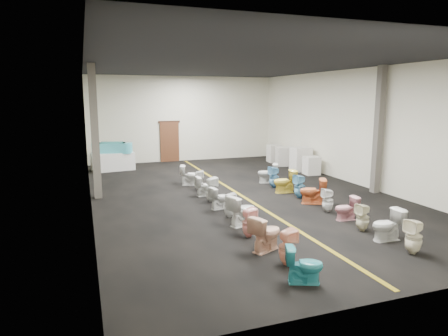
{
  "coord_description": "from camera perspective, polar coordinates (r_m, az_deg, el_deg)",
  "views": [
    {
      "loc": [
        -5.11,
        -12.99,
        3.42
      ],
      "look_at": [
        -0.17,
        1.0,
        0.77
      ],
      "focal_mm": 32.0,
      "sensor_mm": 36.0,
      "label": 1
    }
  ],
  "objects": [
    {
      "name": "appliance_crate_a",
      "position": [
        18.19,
        12.4,
        0.35
      ],
      "size": [
        0.67,
        0.67,
        0.8
      ],
      "primitive_type": "cube",
      "rotation": [
        0.0,
        0.0,
        -0.08
      ],
      "color": "silver",
      "rests_on": "floor"
    },
    {
      "name": "display_table",
      "position": [
        19.51,
        -15.59,
        0.92
      ],
      "size": [
        2.01,
        1.23,
        0.84
      ],
      "primitive_type": "cube",
      "rotation": [
        0.0,
        0.0,
        0.16
      ],
      "color": "white",
      "rests_on": "floor"
    },
    {
      "name": "toilet_right_9",
      "position": [
        16.09,
        6.24,
        -0.73
      ],
      "size": [
        0.9,
        0.72,
        0.8
      ],
      "primitive_type": "imported",
      "rotation": [
        0.0,
        0.0,
        -1.98
      ],
      "color": "silver",
      "rests_on": "floor"
    },
    {
      "name": "toilet_right_6",
      "position": [
        13.87,
        10.76,
        -2.58
      ],
      "size": [
        0.41,
        0.41,
        0.81
      ],
      "primitive_type": "imported",
      "rotation": [
        0.0,
        0.0,
        -1.45
      ],
      "color": "#6AB2D4",
      "rests_on": "floor"
    },
    {
      "name": "toilet_right_7",
      "position": [
        14.54,
        8.66,
        -1.91
      ],
      "size": [
        0.86,
        0.55,
        0.83
      ],
      "primitive_type": "imported",
      "rotation": [
        0.0,
        0.0,
        -1.69
      ],
      "color": "#F6D94A",
      "rests_on": "floor"
    },
    {
      "name": "toilet_right_4",
      "position": [
        12.38,
        14.61,
        -4.49
      ],
      "size": [
        0.37,
        0.36,
        0.73
      ],
      "primitive_type": "imported",
      "rotation": [
        0.0,
        0.0,
        -1.68
      ],
      "color": "white",
      "rests_on": "floor"
    },
    {
      "name": "toilet_right_2",
      "position": [
        10.93,
        19.21,
        -6.67
      ],
      "size": [
        0.37,
        0.36,
        0.73
      ],
      "primitive_type": "imported",
      "rotation": [
        0.0,
        0.0,
        -1.46
      ],
      "color": "beige",
      "rests_on": "floor"
    },
    {
      "name": "toilet_left_7",
      "position": [
        13.17,
        -1.85,
        -3.06
      ],
      "size": [
        0.43,
        0.42,
        0.82
      ],
      "primitive_type": "imported",
      "rotation": [
        0.0,
        0.0,
        1.72
      ],
      "color": "silver",
      "rests_on": "floor"
    },
    {
      "name": "toilet_left_2",
      "position": [
        9.11,
        6.01,
        -9.2
      ],
      "size": [
        0.92,
        0.75,
        0.82
      ],
      "primitive_type": "imported",
      "rotation": [
        0.0,
        0.0,
        2.0
      ],
      "color": "#E6AE8F",
      "rests_on": "floor"
    },
    {
      "name": "column_left",
      "position": [
        14.04,
        -17.97,
        4.87
      ],
      "size": [
        0.25,
        0.25,
        4.5
      ],
      "primitive_type": "cube",
      "color": "#59544C",
      "rests_on": "floor"
    },
    {
      "name": "toilet_left_3",
      "position": [
        9.91,
        3.56,
        -7.79
      ],
      "size": [
        0.39,
        0.39,
        0.74
      ],
      "primitive_type": "imported",
      "rotation": [
        0.0,
        0.0,
        1.75
      ],
      "color": "#F3A9A0",
      "rests_on": "floor"
    },
    {
      "name": "toilet_left_5",
      "position": [
        11.49,
        0.8,
        -5.32
      ],
      "size": [
        0.34,
        0.33,
        0.71
      ],
      "primitive_type": "imported",
      "rotation": [
        0.0,
        0.0,
        1.54
      ],
      "color": "silver",
      "rests_on": "floor"
    },
    {
      "name": "toilet_left_1",
      "position": [
        8.43,
        9.01,
        -11.08
      ],
      "size": [
        0.39,
        0.38,
        0.77
      ],
      "primitive_type": "imported",
      "rotation": [
        0.0,
        0.0,
        1.68
      ],
      "color": "#F4A98A",
      "rests_on": "floor"
    },
    {
      "name": "toilet_right_8",
      "position": [
        15.25,
        7.18,
        -1.31
      ],
      "size": [
        0.41,
        0.4,
        0.83
      ],
      "primitive_type": "imported",
      "rotation": [
        0.0,
        0.0,
        -1.48
      ],
      "color": "#6AABD6",
      "rests_on": "floor"
    },
    {
      "name": "toilet_left_6",
      "position": [
        12.34,
        -0.54,
        -4.27
      ],
      "size": [
        0.75,
        0.53,
        0.7
      ],
      "primitive_type": "imported",
      "rotation": [
        0.0,
        0.0,
        1.8
      ],
      "color": "silver",
      "rests_on": "floor"
    },
    {
      "name": "appliance_crate_c",
      "position": [
        20.34,
        8.66,
        1.67
      ],
      "size": [
        1.0,
        1.0,
        0.93
      ],
      "primitive_type": "cube",
      "rotation": [
        0.0,
        0.0,
        -0.25
      ],
      "color": "beige",
      "rests_on": "floor"
    },
    {
      "name": "door_frame",
      "position": [
        21.42,
        -7.85,
        6.56
      ],
      "size": [
        1.15,
        0.08,
        0.1
      ],
      "primitive_type": "cube",
      "color": "#331C11",
      "rests_on": "back_door"
    },
    {
      "name": "ceiling",
      "position": [
        14.0,
        2.09,
        14.56
      ],
      "size": [
        16.0,
        16.0,
        0.0
      ],
      "primitive_type": "plane",
      "rotation": [
        3.14,
        0.0,
        0.0
      ],
      "color": "black",
      "rests_on": "ground"
    },
    {
      "name": "wall_front",
      "position": [
        7.24,
        25.87,
        -0.17
      ],
      "size": [
        10.0,
        0.0,
        10.0
      ],
      "primitive_type": "plane",
      "rotation": [
        -1.57,
        0.0,
        0.0
      ],
      "color": "beige",
      "rests_on": "ground"
    },
    {
      "name": "toilet_left_0",
      "position": [
        7.74,
        11.4,
        -13.42
      ],
      "size": [
        0.79,
        0.62,
        0.7
      ],
      "primitive_type": "imported",
      "rotation": [
        0.0,
        0.0,
        1.18
      ],
      "color": "teal",
      "rests_on": "floor"
    },
    {
      "name": "appliance_crate_b",
      "position": [
        18.96,
        10.91,
        1.26
      ],
      "size": [
        0.86,
        0.86,
        1.11
      ],
      "primitive_type": "cube",
      "rotation": [
        0.0,
        0.0,
        -0.07
      ],
      "color": "silver",
      "rests_on": "floor"
    },
    {
      "name": "toilet_left_9",
      "position": [
        14.78,
        -3.65,
        -1.78
      ],
      "size": [
        0.38,
        0.37,
        0.74
      ],
      "primitive_type": "imported",
      "rotation": [
        0.0,
        0.0,
        1.45
      ],
      "color": "silver",
      "rests_on": "floor"
    },
    {
      "name": "toilet_right_3",
      "position": [
        11.74,
        17.09,
        -5.54
      ],
      "size": [
        0.69,
        0.44,
        0.67
      ],
      "primitive_type": "imported",
      "rotation": [
        0.0,
        0.0,
        -1.66
      ],
      "color": "pink",
      "rests_on": "floor"
    },
    {
      "name": "wall_left",
      "position": [
        13.04,
        -18.94,
        4.45
      ],
      "size": [
        0.0,
        16.0,
        16.0
      ],
      "primitive_type": "plane",
      "rotation": [
        1.57,
        0.0,
        1.57
      ],
      "color": "beige",
      "rests_on": "ground"
    },
    {
      "name": "toilet_left_4",
      "position": [
        10.77,
        2.62,
        -6.05
      ],
      "size": [
        0.93,
        0.72,
        0.83
      ],
      "primitive_type": "imported",
      "rotation": [
        0.0,
        0.0,
        1.92
      ],
      "color": "white",
      "rests_on": "floor"
    },
    {
      "name": "column_right",
      "position": [
        15.18,
        21.21,
        5.04
      ],
      "size": [
        0.25,
        0.25,
        4.5
      ],
      "primitive_type": "cube",
      "color": "#59544C",
      "rests_on": "floor"
    },
    {
      "name": "bathtub",
      "position": [
        19.42,
        -15.68,
        2.81
      ],
      "size": [
        1.84,
        0.87,
        0.55
      ],
      "rotation": [
        0.0,
        0.0,
        -0.18
      ],
      "color": "#44B4C5",
      "rests_on": "display_table"
    },
    {
      "name": "floor",
      "position": [
        14.37,
        1.98,
        -3.63
      ],
      "size": [
        16.0,
        16.0,
        0.0
      ],
      "primitive_type": "plane",
      "color": "black",
      "rests_on": "ground"
    },
    {
      "name": "wall_back",
      "position": [
        21.63,
        -5.79,
        6.99
      ],
      "size": [
        10.0,
        0.0,
        10.0
      ],
      "primitive_type": "plane",
      "rotation": [
        1.57,
        0.0,
        0.0
      ],
      "color": "beige",
      "rests_on": "ground"
    },
    {
      "name": "toilet_right_0",
      "position": [
        9.8,
        25.48,
        -8.82
      ],
      "size": [
        0.43,
        0.42,
        0.8
      ],
      "primitive_type": "imported",
      "rotation": [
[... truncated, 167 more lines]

